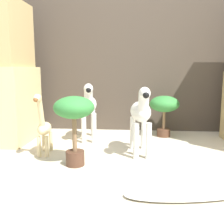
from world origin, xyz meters
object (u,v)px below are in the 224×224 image
(giraffe_figurine, at_px, (43,126))
(zebra_left, at_px, (88,106))
(potted_palm_front, at_px, (74,114))
(surfboard, at_px, (193,191))
(potted_palm_back, at_px, (164,107))
(zebra_right, at_px, (141,114))

(giraffe_figurine, bearing_deg, zebra_left, 59.66)
(giraffe_figurine, height_order, potted_palm_front, giraffe_figurine)
(potted_palm_front, height_order, surfboard, potted_palm_front)
(giraffe_figurine, relative_size, potted_palm_back, 1.21)
(giraffe_figurine, bearing_deg, zebra_right, 5.73)
(potted_palm_front, height_order, potted_palm_back, potted_palm_front)
(zebra_left, bearing_deg, giraffe_figurine, -120.34)
(giraffe_figurine, relative_size, surfboard, 0.60)
(zebra_right, bearing_deg, zebra_left, 140.80)
(potted_palm_front, bearing_deg, surfboard, -26.58)
(potted_palm_front, xyz_separation_m, potted_palm_back, (0.81, 0.99, -0.07))
(zebra_right, height_order, giraffe_figurine, zebra_right)
(giraffe_figurine, xyz_separation_m, surfboard, (1.18, -0.65, -0.25))
(potted_palm_front, relative_size, surfboard, 0.60)
(giraffe_figurine, bearing_deg, potted_palm_front, -34.30)
(zebra_right, distance_m, giraffe_figurine, 0.88)
(potted_palm_front, bearing_deg, potted_palm_back, 50.60)
(potted_palm_front, bearing_deg, zebra_left, 91.47)
(zebra_left, xyz_separation_m, giraffe_figurine, (-0.31, -0.54, -0.11))
(zebra_left, distance_m, potted_palm_back, 0.87)
(zebra_left, height_order, potted_palm_front, zebra_left)
(zebra_left, relative_size, potted_palm_front, 1.12)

